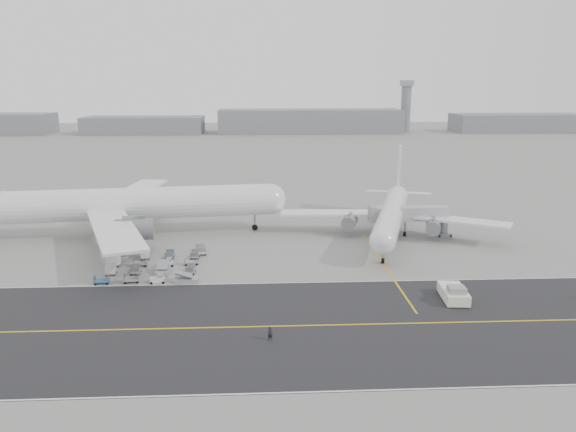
{
  "coord_description": "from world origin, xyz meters",
  "views": [
    {
      "loc": [
        9.04,
        -84.37,
        30.46
      ],
      "look_at": [
        13.95,
        12.0,
        7.29
      ],
      "focal_mm": 35.0,
      "sensor_mm": 36.0,
      "label": 1
    }
  ],
  "objects_px": {
    "ground_crew_a": "(270,334)",
    "pushback_tug": "(454,293)",
    "airliner_a": "(124,204)",
    "control_tower": "(406,105)",
    "airliner_b": "(392,213)",
    "jet_bridge": "(410,215)"
  },
  "relations": [
    {
      "from": "control_tower",
      "to": "ground_crew_a",
      "type": "relative_size",
      "value": 17.42
    },
    {
      "from": "airliner_a",
      "to": "control_tower",
      "type": "bearing_deg",
      "value": -32.86
    },
    {
      "from": "control_tower",
      "to": "airliner_a",
      "type": "distance_m",
      "value": 265.83
    },
    {
      "from": "control_tower",
      "to": "airliner_b",
      "type": "distance_m",
      "value": 249.39
    },
    {
      "from": "airliner_b",
      "to": "ground_crew_a",
      "type": "relative_size",
      "value": 25.14
    },
    {
      "from": "control_tower",
      "to": "pushback_tug",
      "type": "distance_m",
      "value": 283.03
    },
    {
      "from": "airliner_a",
      "to": "jet_bridge",
      "type": "bearing_deg",
      "value": -99.89
    },
    {
      "from": "airliner_a",
      "to": "ground_crew_a",
      "type": "bearing_deg",
      "value": -156.49
    },
    {
      "from": "airliner_b",
      "to": "ground_crew_a",
      "type": "distance_m",
      "value": 53.0
    },
    {
      "from": "ground_crew_a",
      "to": "pushback_tug",
      "type": "bearing_deg",
      "value": 4.93
    },
    {
      "from": "airliner_b",
      "to": "airliner_a",
      "type": "bearing_deg",
      "value": -165.66
    },
    {
      "from": "airliner_a",
      "to": "pushback_tug",
      "type": "bearing_deg",
      "value": -130.85
    },
    {
      "from": "control_tower",
      "to": "airliner_b",
      "type": "height_order",
      "value": "control_tower"
    },
    {
      "from": "pushback_tug",
      "to": "airliner_a",
      "type": "bearing_deg",
      "value": 150.32
    },
    {
      "from": "airliner_a",
      "to": "ground_crew_a",
      "type": "xyz_separation_m",
      "value": [
        28.27,
        -49.06,
        -5.66
      ]
    },
    {
      "from": "airliner_a",
      "to": "airliner_b",
      "type": "xyz_separation_m",
      "value": [
        53.73,
        -2.72,
        -1.92
      ]
    },
    {
      "from": "airliner_b",
      "to": "jet_bridge",
      "type": "relative_size",
      "value": 2.7
    },
    {
      "from": "control_tower",
      "to": "pushback_tug",
      "type": "height_order",
      "value": "control_tower"
    },
    {
      "from": "airliner_b",
      "to": "ground_crew_a",
      "type": "bearing_deg",
      "value": -101.54
    },
    {
      "from": "airliner_a",
      "to": "airliner_b",
      "type": "relative_size",
      "value": 1.46
    },
    {
      "from": "airliner_a",
      "to": "airliner_b",
      "type": "height_order",
      "value": "airliner_a"
    },
    {
      "from": "control_tower",
      "to": "ground_crew_a",
      "type": "distance_m",
      "value": 301.13
    }
  ]
}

